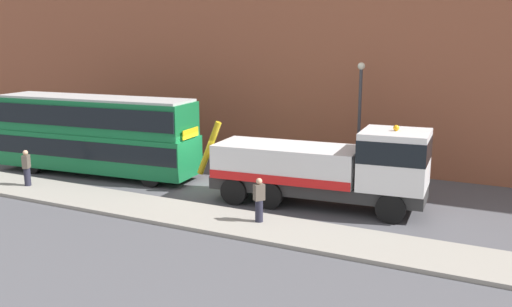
{
  "coord_description": "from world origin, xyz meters",
  "views": [
    {
      "loc": [
        13.68,
        -22.12,
        7.12
      ],
      "look_at": [
        2.71,
        -0.48,
        2.0
      ],
      "focal_mm": 39.42,
      "sensor_mm": 36.0,
      "label": 1
    }
  ],
  "objects_px": {
    "pedestrian_onlooker": "(27,168)",
    "pedestrian_bystander": "(259,201)",
    "double_decker_bus": "(96,132)",
    "recovery_tow_truck": "(328,166)",
    "street_lamp": "(360,111)"
  },
  "relations": [
    {
      "from": "double_decker_bus",
      "to": "pedestrian_bystander",
      "type": "relative_size",
      "value": 6.54
    },
    {
      "from": "recovery_tow_truck",
      "to": "pedestrian_onlooker",
      "type": "distance_m",
      "value": 14.11
    },
    {
      "from": "double_decker_bus",
      "to": "pedestrian_onlooker",
      "type": "xyz_separation_m",
      "value": [
        -1.02,
        -3.61,
        -1.25
      ]
    },
    {
      "from": "double_decker_bus",
      "to": "pedestrian_onlooker",
      "type": "relative_size",
      "value": 6.54
    },
    {
      "from": "pedestrian_onlooker",
      "to": "street_lamp",
      "type": "height_order",
      "value": "street_lamp"
    },
    {
      "from": "recovery_tow_truck",
      "to": "pedestrian_bystander",
      "type": "xyz_separation_m",
      "value": [
        -1.5,
        -3.4,
        -0.77
      ]
    },
    {
      "from": "recovery_tow_truck",
      "to": "double_decker_bus",
      "type": "height_order",
      "value": "double_decker_bus"
    },
    {
      "from": "pedestrian_bystander",
      "to": "recovery_tow_truck",
      "type": "bearing_deg",
      "value": -77.22
    },
    {
      "from": "recovery_tow_truck",
      "to": "double_decker_bus",
      "type": "bearing_deg",
      "value": 175.03
    },
    {
      "from": "pedestrian_onlooker",
      "to": "pedestrian_bystander",
      "type": "relative_size",
      "value": 1.0
    },
    {
      "from": "double_decker_bus",
      "to": "street_lamp",
      "type": "bearing_deg",
      "value": 18.06
    },
    {
      "from": "pedestrian_bystander",
      "to": "street_lamp",
      "type": "relative_size",
      "value": 0.29
    },
    {
      "from": "double_decker_bus",
      "to": "street_lamp",
      "type": "relative_size",
      "value": 1.92
    },
    {
      "from": "pedestrian_onlooker",
      "to": "street_lamp",
      "type": "relative_size",
      "value": 0.29
    },
    {
      "from": "recovery_tow_truck",
      "to": "double_decker_bus",
      "type": "distance_m",
      "value": 12.6
    }
  ]
}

